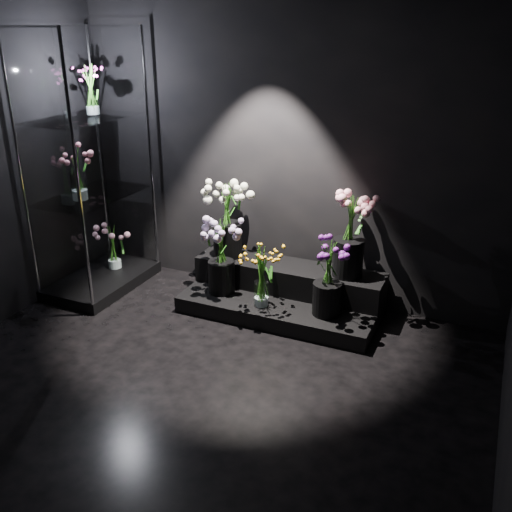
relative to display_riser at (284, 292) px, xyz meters
The scene contains 12 objects.
floor 1.67m from the display_riser, 94.93° to the right, with size 4.00×4.00×0.00m, color black.
wall_back 1.30m from the display_riser, 112.57° to the left, with size 4.00×4.00×0.00m, color black.
display_riser is the anchor object (origin of this frame).
display_case 2.09m from the display_riser, behind, with size 0.65×1.08×2.38m.
bouquet_orange_bells 0.40m from the display_riser, 108.86° to the right, with size 0.29×0.29×0.54m.
bouquet_lilac 0.68m from the display_riser, 160.93° to the right, with size 0.51×0.51×0.67m.
bouquet_purple 0.60m from the display_riser, 24.38° to the right, with size 0.36×0.36×0.64m.
bouquet_cream_roses 0.87m from the display_riser, behind, with size 0.55×0.55×0.68m.
bouquet_pink_roses 0.83m from the display_riser, 10.70° to the left, with size 0.36×0.36×0.71m.
bouquet_case_pink 2.11m from the display_riser, 165.92° to the right, with size 0.30×0.30×0.46m.
bouquet_case_magenta 2.49m from the display_riser, behind, with size 0.26×0.26×0.42m.
bouquet_case_base_pink 1.81m from the display_riser, behind, with size 0.36×0.36×0.43m.
Camera 1 is at (1.78, -2.64, 2.41)m, focal length 40.00 mm.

